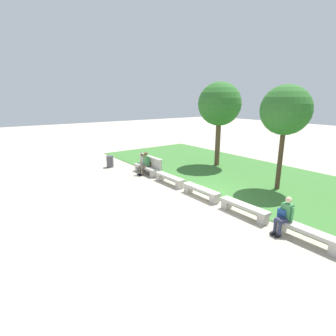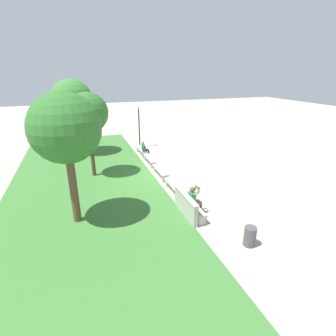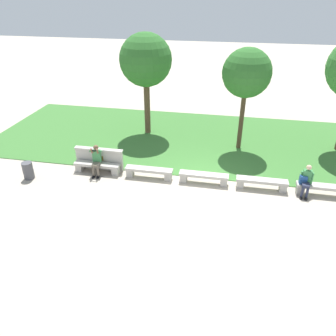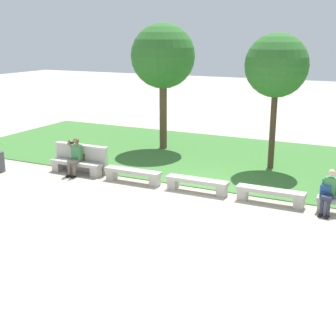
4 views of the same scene
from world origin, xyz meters
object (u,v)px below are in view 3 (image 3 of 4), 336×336
(trash_bin, at_px, (28,170))
(tree_left_background, at_px, (247,74))
(bench_far, at_px, (262,182))
(person_photographer, at_px, (96,158))
(bench_main, at_px, (97,166))
(person_distant, at_px, (306,180))
(bench_mid, at_px, (204,177))
(backpack, at_px, (303,180))
(bench_near, at_px, (149,171))
(tree_behind_wall, at_px, (146,61))
(bench_end, at_px, (323,189))

(trash_bin, bearing_deg, tree_left_background, 28.49)
(bench_far, relative_size, person_photographer, 1.55)
(person_photographer, bearing_deg, bench_main, 117.09)
(person_distant, distance_m, trash_bin, 11.48)
(tree_left_background, bearing_deg, trash_bin, -151.51)
(bench_mid, xyz_separation_m, person_distant, (4.01, -0.07, 0.37))
(person_photographer, distance_m, trash_bin, 2.93)
(bench_far, xyz_separation_m, person_distant, (1.65, -0.07, 0.37))
(bench_main, height_order, backpack, backpack)
(person_photographer, distance_m, tree_left_background, 7.82)
(bench_near, xyz_separation_m, bench_far, (4.72, 0.00, 0.00))
(backpack, height_order, tree_left_background, tree_left_background)
(bench_main, bearing_deg, person_distant, -0.43)
(bench_main, relative_size, trash_bin, 2.73)
(bench_mid, distance_m, bench_far, 2.36)
(backpack, bearing_deg, tree_behind_wall, 147.16)
(bench_near, xyz_separation_m, tree_behind_wall, (-1.27, 4.84, 3.65))
(backpack, bearing_deg, tree_left_background, 123.28)
(bench_main, distance_m, trash_bin, 2.90)
(tree_behind_wall, bearing_deg, bench_near, -75.28)
(trash_bin, bearing_deg, person_distant, 4.86)
(bench_main, xyz_separation_m, person_photographer, (0.04, -0.08, 0.43))
(backpack, bearing_deg, person_photographer, -179.62)
(bench_far, distance_m, person_photographer, 7.05)
(bench_end, distance_m, backpack, 0.88)
(bench_end, bearing_deg, person_distant, -174.73)
(trash_bin, bearing_deg, person_photographer, 19.28)
(bench_end, relative_size, tree_behind_wall, 0.38)
(bench_near, relative_size, person_photographer, 1.55)
(tree_left_background, bearing_deg, bench_near, -135.10)
(bench_main, xyz_separation_m, tree_left_background, (6.13, 3.76, 3.47))
(person_photographer, height_order, person_distant, person_photographer)
(bench_near, distance_m, bench_far, 4.72)
(bench_mid, distance_m, person_distant, 4.02)
(tree_behind_wall, xyz_separation_m, tree_left_background, (5.05, -1.08, -0.18))
(person_distant, bearing_deg, bench_main, 179.57)
(bench_mid, distance_m, tree_behind_wall, 7.06)
(bench_near, xyz_separation_m, backpack, (6.26, -0.02, 0.32))
(bench_near, bearing_deg, bench_mid, 0.00)
(tree_left_background, bearing_deg, backpack, -56.72)
(bench_main, height_order, person_photographer, person_photographer)
(bench_main, height_order, trash_bin, trash_bin)
(backpack, relative_size, tree_behind_wall, 0.08)
(bench_end, xyz_separation_m, tree_left_background, (-3.30, 3.76, 3.47))
(bench_end, relative_size, person_photographer, 1.55)
(bench_main, relative_size, bench_near, 1.00)
(bench_end, distance_m, trash_bin, 12.19)
(tree_left_background, distance_m, trash_bin, 10.62)
(bench_mid, relative_size, person_photographer, 1.55)
(bench_main, bearing_deg, bench_end, 0.00)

